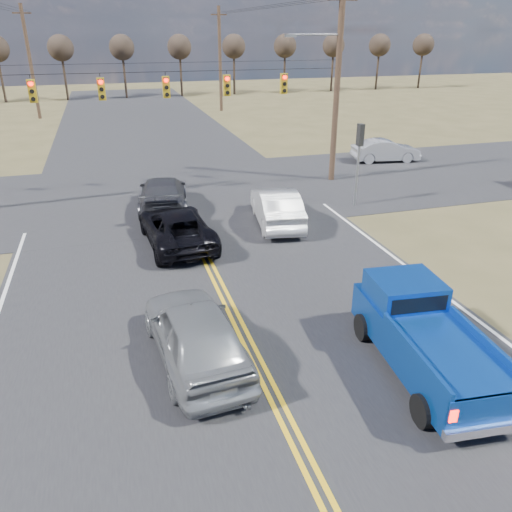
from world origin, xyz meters
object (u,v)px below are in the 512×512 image
object	(u,v)px
black_suv	(177,227)
white_car_queue	(276,207)
pickup_truck	(423,336)
dgrey_car_queue	(163,194)
cross_car_east_near	(386,151)
silver_suv	(195,333)

from	to	relation	value
black_suv	white_car_queue	size ratio (longest dim) A/B	1.08
pickup_truck	dgrey_car_queue	xyz separation A→B (m)	(-4.66, 14.15, -0.17)
pickup_truck	cross_car_east_near	world-z (taller)	pickup_truck
pickup_truck	white_car_queue	xyz separation A→B (m)	(-0.15, 10.81, -0.15)
pickup_truck	black_suv	distance (m)	10.82
silver_suv	cross_car_east_near	bearing A→B (deg)	-136.11
black_suv	cross_car_east_near	distance (m)	17.94
black_suv	silver_suv	bearing A→B (deg)	81.26
black_suv	white_car_queue	bearing A→B (deg)	-170.73
black_suv	dgrey_car_queue	bearing A→B (deg)	-93.91
pickup_truck	silver_suv	size ratio (longest dim) A/B	1.08
silver_suv	dgrey_car_queue	distance (m)	12.26
silver_suv	black_suv	world-z (taller)	silver_suv
pickup_truck	dgrey_car_queue	size ratio (longest dim) A/B	1.00
silver_suv	white_car_queue	size ratio (longest dim) A/B	1.03
dgrey_car_queue	cross_car_east_near	size ratio (longest dim) A/B	1.24
black_suv	cross_car_east_near	size ratio (longest dim) A/B	1.20
white_car_queue	dgrey_car_queue	bearing A→B (deg)	-28.14
silver_suv	dgrey_car_queue	bearing A→B (deg)	-97.91
pickup_truck	black_suv	size ratio (longest dim) A/B	1.03
silver_suv	black_suv	size ratio (longest dim) A/B	0.96
black_suv	white_car_queue	xyz separation A→B (m)	(4.51, 1.06, 0.07)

